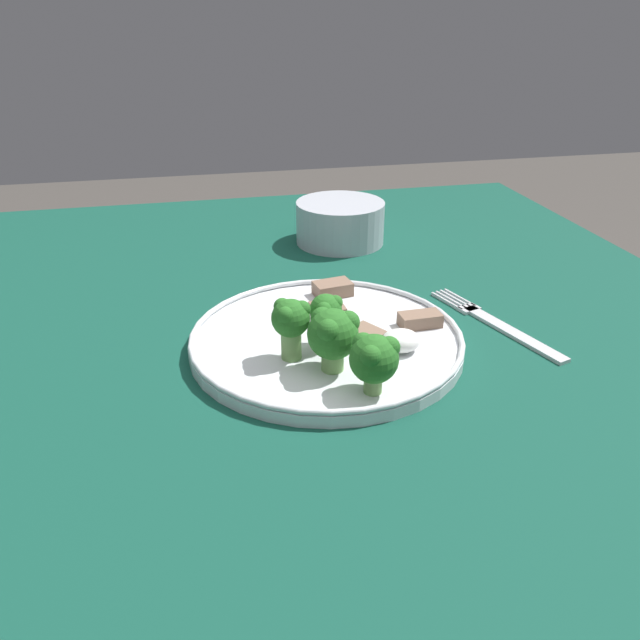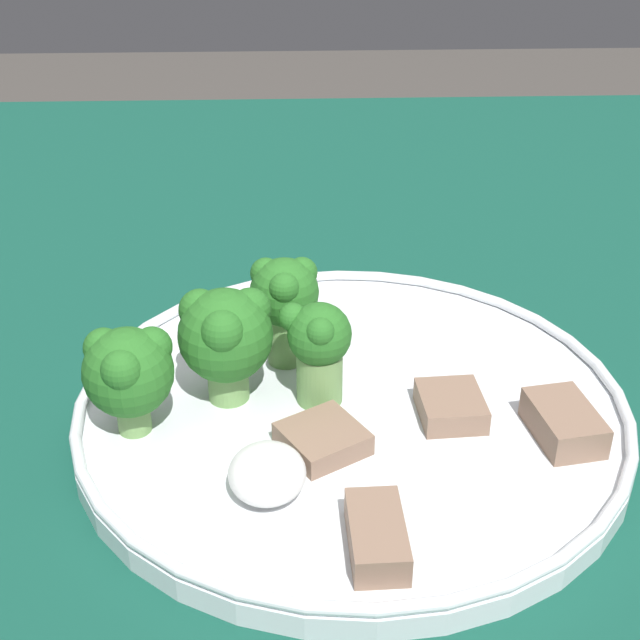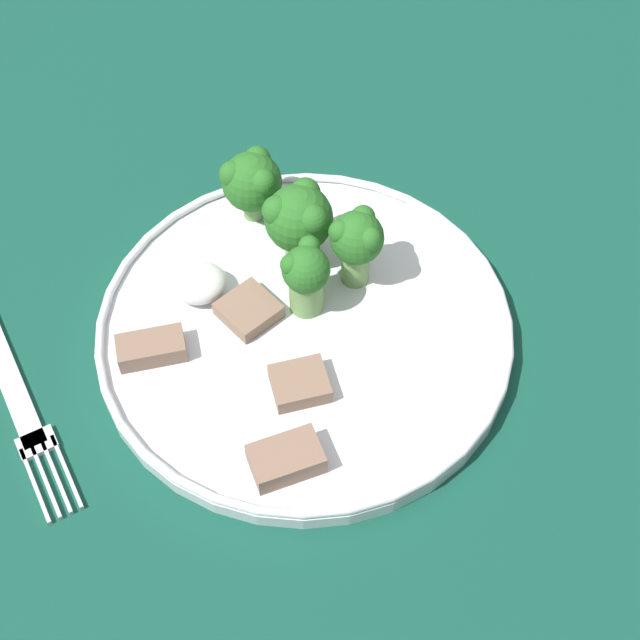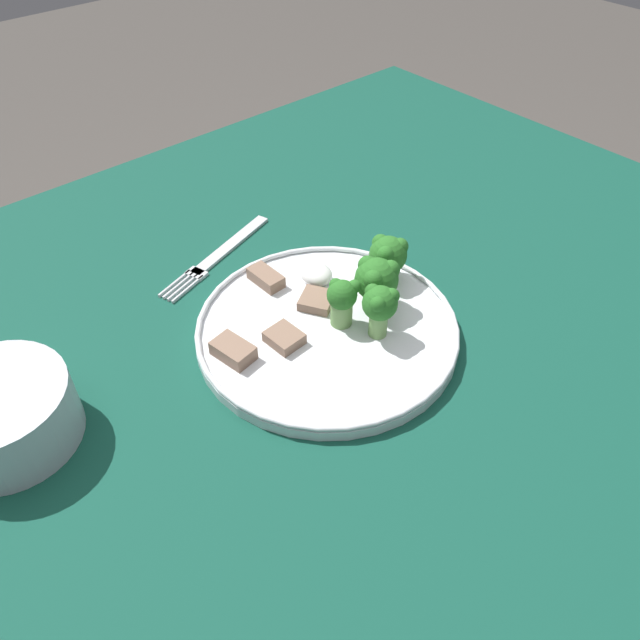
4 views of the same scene
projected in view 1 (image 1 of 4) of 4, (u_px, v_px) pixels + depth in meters
name	position (u px, v px, depth m)	size (l,w,h in m)	color
table	(285.00, 439.00, 0.67)	(1.08, 1.20, 0.77)	#114738
dinner_plate	(326.00, 340.00, 0.65)	(0.28, 0.28, 0.02)	white
fork	(496.00, 324.00, 0.69)	(0.08, 0.20, 0.00)	silver
cream_bowl	(340.00, 224.00, 0.92)	(0.13, 0.13, 0.06)	#B7BCC6
broccoli_floret_near_rim_left	(333.00, 334.00, 0.57)	(0.05, 0.05, 0.06)	#709E56
broccoli_floret_center_left	(291.00, 321.00, 0.59)	(0.04, 0.04, 0.06)	#709E56
broccoli_floret_back_left	(327.00, 317.00, 0.61)	(0.03, 0.03, 0.06)	#709E56
broccoli_floret_front_left	(374.00, 358.00, 0.54)	(0.04, 0.04, 0.06)	#709E56
meat_slice_front_slice	(364.00, 336.00, 0.63)	(0.05, 0.05, 0.01)	#846651
meat_slice_middle_slice	(328.00, 310.00, 0.69)	(0.04, 0.03, 0.01)	#846651
meat_slice_rear_slice	(420.00, 320.00, 0.66)	(0.05, 0.02, 0.01)	#846651
meat_slice_edge_slice	(333.00, 289.00, 0.74)	(0.05, 0.03, 0.02)	#846651
sauce_dollop	(401.00, 341.00, 0.62)	(0.04, 0.03, 0.02)	white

